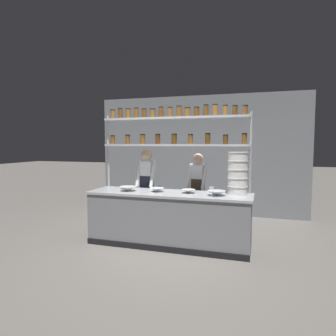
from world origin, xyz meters
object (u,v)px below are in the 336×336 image
(prep_bowl_near_left, at_px, (157,190))
(chef_center, at_px, (198,188))
(prep_bowl_center_front, at_px, (217,193))
(prep_bowl_far_left, at_px, (126,187))
(serving_cup_by_board, at_px, (211,190))
(container_stack, at_px, (238,173))
(prep_bowl_center_back, at_px, (188,191))
(spice_shelf_unit, at_px, (174,132))
(chef_left, at_px, (147,185))
(prep_bowl_near_right, at_px, (128,189))
(serving_cup_front, at_px, (160,187))

(prep_bowl_near_left, bearing_deg, chef_center, 52.46)
(prep_bowl_center_front, height_order, prep_bowl_far_left, prep_bowl_center_front)
(prep_bowl_near_left, bearing_deg, serving_cup_by_board, 12.03)
(container_stack, bearing_deg, prep_bowl_center_back, -172.13)
(prep_bowl_far_left, bearing_deg, spice_shelf_unit, 10.56)
(chef_left, relative_size, prep_bowl_near_left, 6.64)
(chef_center, height_order, prep_bowl_center_back, chef_center)
(spice_shelf_unit, relative_size, prep_bowl_near_left, 10.90)
(prep_bowl_center_back, relative_size, prep_bowl_near_right, 0.79)
(chef_left, height_order, prep_bowl_center_front, chef_left)
(prep_bowl_center_back, xyz_separation_m, serving_cup_by_board, (0.36, 0.18, 0.02))
(prep_bowl_center_back, bearing_deg, chef_center, 89.05)
(chef_left, distance_m, container_stack, 1.84)
(spice_shelf_unit, height_order, serving_cup_by_board, spice_shelf_unit)
(serving_cup_by_board, bearing_deg, chef_left, 166.01)
(chef_left, bearing_deg, serving_cup_by_board, -13.37)
(serving_cup_by_board, bearing_deg, prep_bowl_near_right, -168.78)
(chef_left, bearing_deg, chef_center, 13.27)
(prep_bowl_near_left, height_order, prep_bowl_center_front, prep_bowl_center_front)
(container_stack, height_order, prep_bowl_near_right, container_stack)
(container_stack, bearing_deg, prep_bowl_center_front, -145.91)
(chef_left, relative_size, serving_cup_front, 17.68)
(serving_cup_by_board, bearing_deg, prep_bowl_center_back, -153.67)
(spice_shelf_unit, distance_m, container_stack, 1.35)
(prep_bowl_center_front, xyz_separation_m, serving_cup_front, (-1.09, 0.33, 0.01))
(prep_bowl_near_left, relative_size, prep_bowl_far_left, 1.34)
(container_stack, height_order, serving_cup_front, container_stack)
(spice_shelf_unit, height_order, chef_left, spice_shelf_unit)
(prep_bowl_near_left, bearing_deg, chef_left, 127.22)
(chef_center, bearing_deg, prep_bowl_far_left, -145.20)
(prep_bowl_center_front, relative_size, serving_cup_by_board, 3.08)
(prep_bowl_far_left, height_order, serving_cup_by_board, serving_cup_by_board)
(container_stack, xyz_separation_m, prep_bowl_far_left, (-2.03, 0.01, -0.33))
(chef_left, height_order, serving_cup_by_board, chef_left)
(chef_left, relative_size, prep_bowl_far_left, 8.88)
(chef_left, bearing_deg, prep_bowl_near_left, -52.15)
(prep_bowl_center_back, xyz_separation_m, prep_bowl_far_left, (-1.23, 0.12, -0.01))
(spice_shelf_unit, relative_size, chef_left, 1.64)
(chef_center, relative_size, prep_bowl_far_left, 8.48)
(chef_left, distance_m, serving_cup_by_board, 1.36)
(chef_center, distance_m, serving_cup_by_board, 0.65)
(spice_shelf_unit, bearing_deg, container_stack, -8.93)
(prep_bowl_center_front, bearing_deg, chef_center, 120.09)
(container_stack, distance_m, serving_cup_by_board, 0.54)
(prep_bowl_center_back, distance_m, serving_cup_by_board, 0.41)
(prep_bowl_near_left, height_order, serving_cup_front, serving_cup_front)
(spice_shelf_unit, distance_m, prep_bowl_near_right, 1.31)
(container_stack, xyz_separation_m, prep_bowl_near_left, (-1.36, -0.13, -0.32))
(chef_left, height_order, chef_center, chef_left)
(spice_shelf_unit, bearing_deg, prep_bowl_center_back, -40.55)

